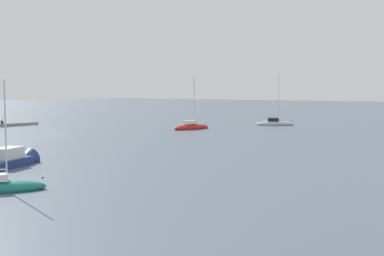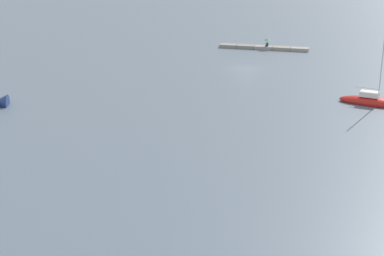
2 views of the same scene
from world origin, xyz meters
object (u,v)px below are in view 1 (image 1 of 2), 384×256
Objects in this scene: sailboat_red_mid at (191,127)px; sailboat_grey_outer at (275,123)px; person_seated_blue_left at (2,122)px; umbrella_open_green at (2,117)px; motorboat_navy_near at (11,162)px.

sailboat_red_mid is 18.07m from sailboat_grey_outer.
sailboat_red_mid is 0.91× the size of sailboat_grey_outer.
person_seated_blue_left is at bearing -139.53° from sailboat_red_mid.
person_seated_blue_left is 49.43m from sailboat_grey_outer.
umbrella_open_green is (-0.02, -0.05, 0.85)m from person_seated_blue_left.
sailboat_grey_outer reaches higher than motorboat_navy_near.
sailboat_grey_outer is 1.43× the size of motorboat_navy_near.
sailboat_grey_outer is (-33.09, 36.75, -1.31)m from umbrella_open_green.
motorboat_navy_near is (24.39, 42.63, -0.40)m from person_seated_blue_left.
motorboat_navy_near is at bearing -60.79° from sailboat_red_mid.
motorboat_navy_near is (40.63, 12.42, 0.05)m from sailboat_red_mid.
person_seated_blue_left is 0.08× the size of sailboat_red_mid.
umbrella_open_green reaches higher than person_seated_blue_left.
umbrella_open_green is at bearing -82.98° from sailboat_grey_outer.
person_seated_blue_left is at bearing -82.93° from sailboat_grey_outer.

